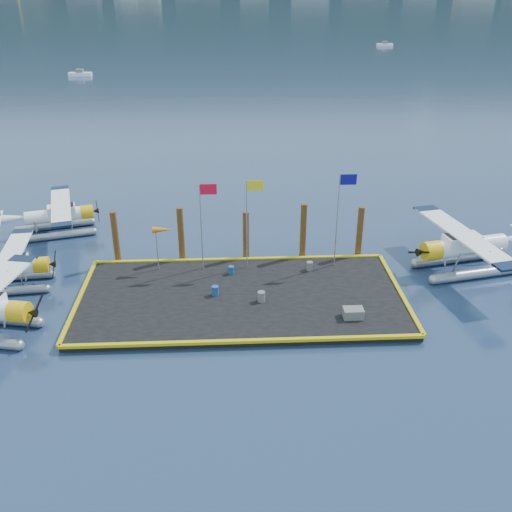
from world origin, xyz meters
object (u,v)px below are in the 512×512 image
at_px(drum_3, 261,297).
at_px(flagpole_blue, 341,207).
at_px(seaplane_b, 7,269).
at_px(piling_1, 181,236).
at_px(windsock, 163,231).
at_px(drum_0, 215,291).
at_px(piling_4, 360,234).
at_px(flagpole_red, 204,213).
at_px(piling_3, 303,233).
at_px(drum_5, 231,270).
at_px(flagpole_yellow, 250,211).
at_px(drum_4, 310,266).
at_px(seaplane_c, 58,217).
at_px(seaplane_d, 466,249).
at_px(crate, 353,313).
at_px(piling_2, 246,237).
at_px(piling_0, 116,239).

xyz_separation_m(drum_3, flagpole_blue, (5.49, 4.59, 3.96)).
bearing_deg(seaplane_b, piling_1, 99.04).
xyz_separation_m(seaplane_b, windsock, (9.98, 1.36, 1.89)).
relative_size(drum_0, piling_4, 0.16).
bearing_deg(flagpole_red, drum_3, -52.69).
xyz_separation_m(piling_1, piling_3, (8.50, 0.00, 0.05)).
height_order(drum_5, flagpole_blue, flagpole_blue).
height_order(flagpole_yellow, windsock, flagpole_yellow).
relative_size(flagpole_red, piling_3, 1.40).
bearing_deg(drum_4, drum_0, -154.34).
bearing_deg(drum_5, seaplane_c, 148.57).
xyz_separation_m(flagpole_red, piling_3, (6.79, 1.60, -2.25)).
bearing_deg(seaplane_d, piling_3, 67.27).
distance_m(crate, piling_3, 8.65).
distance_m(crate, piling_4, 8.66).
bearing_deg(drum_0, flagpole_blue, 23.97).
relative_size(seaplane_c, flagpole_yellow, 1.45).
xyz_separation_m(flagpole_red, flagpole_blue, (8.99, -0.00, 0.29)).
relative_size(piling_1, piling_4, 1.05).
bearing_deg(seaplane_c, piling_1, 45.53).
height_order(flagpole_red, piling_4, flagpole_red).
bearing_deg(seaplane_b, flagpole_blue, 87.57).
relative_size(flagpole_red, windsock, 1.92).
distance_m(drum_3, crate, 5.64).
height_order(seaplane_d, piling_2, piling_2).
bearing_deg(piling_1, seaplane_b, -164.93).
bearing_deg(drum_0, piling_4, 27.63).
distance_m(drum_3, piling_0, 11.58).
bearing_deg(drum_0, piling_1, 114.21).
height_order(flagpole_red, flagpole_blue, flagpole_blue).
xyz_separation_m(crate, piling_1, (-10.43, 8.31, 1.41)).
height_order(seaplane_d, piling_0, piling_0).
xyz_separation_m(piling_0, piling_3, (13.00, 0.00, 0.15)).
bearing_deg(drum_5, drum_3, -63.99).
relative_size(seaplane_d, piling_0, 2.66).
relative_size(seaplane_c, piling_1, 2.14).
bearing_deg(flagpole_yellow, seaplane_d, -1.98).
distance_m(seaplane_b, drum_3, 16.54).
xyz_separation_m(drum_0, drum_3, (2.82, -0.89, 0.01)).
bearing_deg(crate, drum_0, 159.52).
height_order(drum_5, piling_1, piling_1).
xyz_separation_m(piling_0, piling_4, (17.00, 0.00, 0.00)).
bearing_deg(piling_3, seaplane_c, 162.92).
distance_m(flagpole_red, flagpole_blue, 8.99).
bearing_deg(piling_3, crate, -76.89).
bearing_deg(piling_4, flagpole_blue, -138.42).
bearing_deg(flagpole_blue, drum_3, -140.12).
height_order(seaplane_d, piling_1, piling_1).
height_order(drum_5, piling_0, piling_0).
xyz_separation_m(seaplane_b, seaplane_d, (30.38, 0.86, 0.30)).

